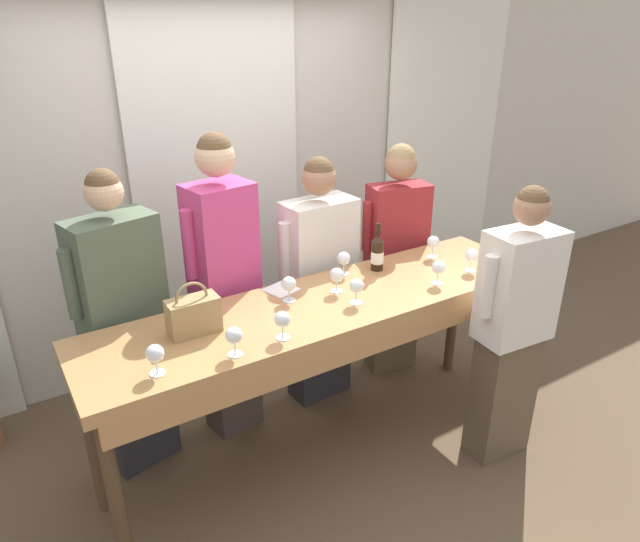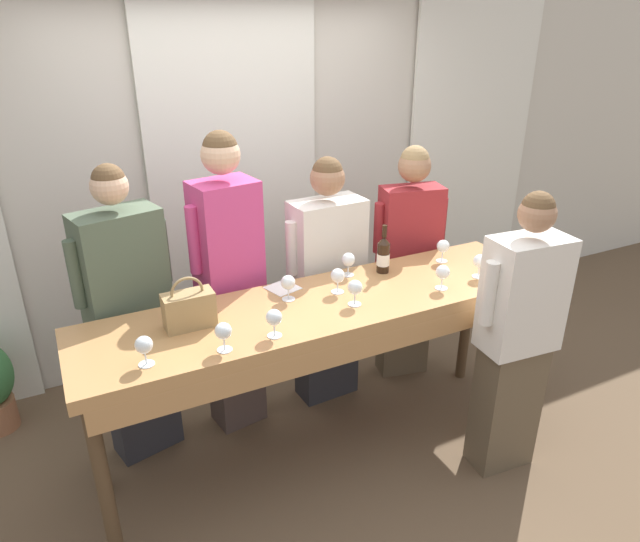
% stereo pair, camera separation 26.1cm
% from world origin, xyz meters
% --- Properties ---
extents(ground_plane, '(18.00, 18.00, 0.00)m').
position_xyz_m(ground_plane, '(0.00, 0.00, 0.00)').
color(ground_plane, brown).
extents(wall_back, '(12.00, 0.06, 2.80)m').
position_xyz_m(wall_back, '(0.00, 1.47, 1.40)').
color(wall_back, beige).
rests_on(wall_back, ground_plane).
extents(curtain_panel_center, '(1.23, 0.03, 2.69)m').
position_xyz_m(curtain_panel_center, '(0.00, 1.40, 1.34)').
color(curtain_panel_center, white).
rests_on(curtain_panel_center, ground_plane).
extents(curtain_panel_right, '(1.23, 0.03, 2.69)m').
position_xyz_m(curtain_panel_right, '(2.11, 1.40, 1.34)').
color(curtain_panel_right, white).
rests_on(curtain_panel_right, ground_plane).
extents(tasting_bar, '(2.64, 0.66, 1.02)m').
position_xyz_m(tasting_bar, '(0.00, -0.02, 0.92)').
color(tasting_bar, '#B27F4C').
rests_on(tasting_bar, ground_plane).
extents(wine_bottle, '(0.08, 0.08, 0.29)m').
position_xyz_m(wine_bottle, '(0.48, 0.19, 1.13)').
color(wine_bottle, black).
rests_on(wine_bottle, tasting_bar).
extents(handbag, '(0.25, 0.12, 0.27)m').
position_xyz_m(handbag, '(-0.72, 0.06, 1.12)').
color(handbag, '#997A4C').
rests_on(handbag, tasting_bar).
extents(wine_glass_front_left, '(0.08, 0.08, 0.14)m').
position_xyz_m(wine_glass_front_left, '(-0.64, -0.23, 1.12)').
color(wine_glass_front_left, white).
rests_on(wine_glass_front_left, tasting_bar).
extents(wine_glass_front_mid, '(0.08, 0.08, 0.14)m').
position_xyz_m(wine_glass_front_mid, '(0.65, -0.15, 1.12)').
color(wine_glass_front_mid, white).
rests_on(wine_glass_front_mid, tasting_bar).
extents(wine_glass_front_right, '(0.08, 0.08, 0.14)m').
position_xyz_m(wine_glass_front_right, '(0.27, 0.24, 1.12)').
color(wine_glass_front_right, white).
rests_on(wine_glass_front_right, tasting_bar).
extents(wine_glass_center_left, '(0.08, 0.08, 0.14)m').
position_xyz_m(wine_glass_center_left, '(0.12, -0.11, 1.12)').
color(wine_glass_center_left, white).
rests_on(wine_glass_center_left, tasting_bar).
extents(wine_glass_center_mid, '(0.08, 0.08, 0.14)m').
position_xyz_m(wine_glass_center_mid, '(0.11, 0.07, 1.12)').
color(wine_glass_center_mid, white).
rests_on(wine_glass_center_mid, tasting_bar).
extents(wine_glass_center_right, '(0.08, 0.08, 0.14)m').
position_xyz_m(wine_glass_center_right, '(0.94, -0.13, 1.12)').
color(wine_glass_center_right, white).
rests_on(wine_glass_center_right, tasting_bar).
extents(wine_glass_back_left, '(0.08, 0.08, 0.14)m').
position_xyz_m(wine_glass_back_left, '(-0.17, 0.11, 1.12)').
color(wine_glass_back_left, white).
rests_on(wine_glass_back_left, tasting_bar).
extents(wine_glass_back_mid, '(0.08, 0.08, 0.14)m').
position_xyz_m(wine_glass_back_mid, '(-0.98, -0.19, 1.12)').
color(wine_glass_back_mid, white).
rests_on(wine_glass_back_mid, tasting_bar).
extents(wine_glass_back_right, '(0.08, 0.08, 0.14)m').
position_xyz_m(wine_glass_back_right, '(-0.38, -0.21, 1.12)').
color(wine_glass_back_right, white).
rests_on(wine_glass_back_right, tasting_bar).
extents(wine_glass_near_host, '(0.08, 0.08, 0.14)m').
position_xyz_m(wine_glass_near_host, '(0.89, 0.16, 1.12)').
color(wine_glass_near_host, white).
rests_on(wine_glass_near_host, tasting_bar).
extents(napkin, '(0.20, 0.20, 0.00)m').
position_xyz_m(napkin, '(-0.14, 0.25, 1.02)').
color(napkin, white).
rests_on(napkin, tasting_bar).
extents(guest_olive_jacket, '(0.55, 0.34, 1.76)m').
position_xyz_m(guest_olive_jacket, '(-0.95, 0.53, 0.89)').
color(guest_olive_jacket, '#28282D').
rests_on(guest_olive_jacket, ground_plane).
extents(guest_pink_top, '(0.47, 0.31, 1.87)m').
position_xyz_m(guest_pink_top, '(-0.36, 0.53, 0.98)').
color(guest_pink_top, '#473833').
rests_on(guest_pink_top, ground_plane).
extents(guest_cream_sweater, '(0.57, 0.27, 1.66)m').
position_xyz_m(guest_cream_sweater, '(0.28, 0.53, 0.85)').
color(guest_cream_sweater, '#28282D').
rests_on(guest_cream_sweater, ground_plane).
extents(guest_striped_shirt, '(0.52, 0.29, 1.67)m').
position_xyz_m(guest_striped_shirt, '(0.91, 0.53, 0.88)').
color(guest_striped_shirt, brown).
rests_on(guest_striped_shirt, ground_plane).
extents(host_pouring, '(0.52, 0.27, 1.65)m').
position_xyz_m(host_pouring, '(0.88, -0.53, 0.84)').
color(host_pouring, brown).
rests_on(host_pouring, ground_plane).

